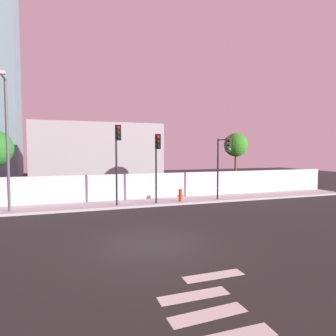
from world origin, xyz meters
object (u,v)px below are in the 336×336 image
Objects in this scene: traffic_light_center at (224,155)px; street_lamp_curbside at (6,134)px; fire_hydrant at (180,195)px; roadside_tree_midleft at (236,145)px; traffic_light_left at (117,148)px; traffic_light_right at (157,153)px.

street_lamp_curbside is at bearing 176.92° from traffic_light_center.
street_lamp_curbside reaches higher than traffic_light_center.
street_lamp_curbside is 8.52× the size of fire_hydrant.
roadside_tree_midleft is (3.63, 4.30, 0.75)m from traffic_light_center.
street_lamp_curbside is at bearing 175.20° from traffic_light_left.
street_lamp_curbside is at bearing 175.18° from traffic_light_right.
traffic_light_right is at bearing -152.69° from roadside_tree_midleft.
traffic_light_right is 0.60× the size of street_lamp_curbside.
traffic_light_center is 13.20m from street_lamp_curbside.
traffic_light_left is 0.97× the size of roadside_tree_midleft.
fire_hydrant is 0.17× the size of roadside_tree_midleft.
traffic_light_left is 7.15m from traffic_light_center.
traffic_light_center is at bearing -1.63° from traffic_light_left.
fire_hydrant is (4.31, 0.60, -3.11)m from traffic_light_left.
traffic_light_right is 9.40m from roadside_tree_midleft.
street_lamp_curbside is 11.02m from fire_hydrant.
traffic_light_left is 5.68× the size of fire_hydrant.
traffic_light_right is 8.53m from street_lamp_curbside.
roadside_tree_midleft reaches higher than traffic_light_left.
street_lamp_curbside is 1.45× the size of roadside_tree_midleft.
roadside_tree_midleft reaches higher than fire_hydrant.
traffic_light_left reaches higher than traffic_light_center.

